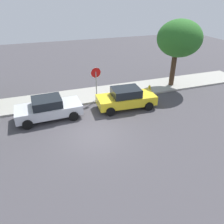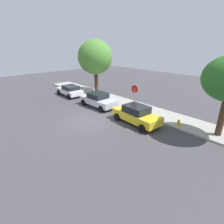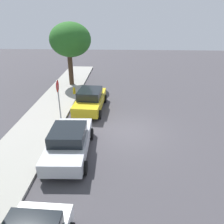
{
  "view_description": "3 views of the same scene",
  "coord_description": "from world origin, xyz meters",
  "px_view_note": "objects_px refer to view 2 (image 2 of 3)",
  "views": [
    {
      "loc": [
        -2.61,
        -10.69,
        7.6
      ],
      "look_at": [
        1.46,
        0.95,
        0.81
      ],
      "focal_mm": 35.0,
      "sensor_mm": 36.0,
      "label": 1
    },
    {
      "loc": [
        11.82,
        -7.99,
        6.29
      ],
      "look_at": [
        1.48,
        1.45,
        0.84
      ],
      "focal_mm": 28.0,
      "sensor_mm": 36.0,
      "label": 2
    },
    {
      "loc": [
        -11.39,
        0.42,
        6.64
      ],
      "look_at": [
        0.76,
        1.0,
        0.95
      ],
      "focal_mm": 35.0,
      "sensor_mm": 36.0,
      "label": 3
    }
  ],
  "objects_px": {
    "parked_car_silver": "(98,100)",
    "fire_hydrant": "(179,124)",
    "stop_sign": "(135,94)",
    "parked_car_yellow": "(136,114)",
    "street_tree_near_corner": "(95,57)",
    "parked_car_white": "(70,90)"
  },
  "relations": [
    {
      "from": "parked_car_white",
      "to": "parked_car_yellow",
      "type": "bearing_deg",
      "value": -1.02
    },
    {
      "from": "parked_car_silver",
      "to": "parked_car_white",
      "type": "distance_m",
      "value": 5.8
    },
    {
      "from": "stop_sign",
      "to": "parked_car_white",
      "type": "xyz_separation_m",
      "value": [
        -9.56,
        -1.54,
        -1.2
      ]
    },
    {
      "from": "parked_car_white",
      "to": "fire_hydrant",
      "type": "xyz_separation_m",
      "value": [
        14.22,
        1.59,
        -0.35
      ]
    },
    {
      "from": "parked_car_silver",
      "to": "fire_hydrant",
      "type": "bearing_deg",
      "value": 10.1
    },
    {
      "from": "parked_car_silver",
      "to": "street_tree_near_corner",
      "type": "distance_m",
      "value": 7.13
    },
    {
      "from": "parked_car_yellow",
      "to": "parked_car_silver",
      "type": "distance_m",
      "value": 5.54
    },
    {
      "from": "fire_hydrant",
      "to": "street_tree_near_corner",
      "type": "bearing_deg",
      "value": 171.73
    },
    {
      "from": "parked_car_yellow",
      "to": "stop_sign",
      "type": "bearing_deg",
      "value": 135.38
    },
    {
      "from": "parked_car_white",
      "to": "parked_car_silver",
      "type": "bearing_deg",
      "value": 0.92
    },
    {
      "from": "stop_sign",
      "to": "fire_hydrant",
      "type": "relative_size",
      "value": 3.86
    },
    {
      "from": "parked_car_yellow",
      "to": "fire_hydrant",
      "type": "xyz_separation_m",
      "value": [
        2.89,
        1.8,
        -0.41
      ]
    },
    {
      "from": "parked_car_yellow",
      "to": "parked_car_silver",
      "type": "xyz_separation_m",
      "value": [
        -5.53,
        0.3,
        -0.03
      ]
    },
    {
      "from": "stop_sign",
      "to": "fire_hydrant",
      "type": "height_order",
      "value": "stop_sign"
    },
    {
      "from": "parked_car_silver",
      "to": "street_tree_near_corner",
      "type": "height_order",
      "value": "street_tree_near_corner"
    },
    {
      "from": "parked_car_silver",
      "to": "parked_car_white",
      "type": "bearing_deg",
      "value": -179.08
    },
    {
      "from": "street_tree_near_corner",
      "to": "parked_car_silver",
      "type": "bearing_deg",
      "value": -35.28
    },
    {
      "from": "street_tree_near_corner",
      "to": "fire_hydrant",
      "type": "relative_size",
      "value": 9.67
    },
    {
      "from": "stop_sign",
      "to": "parked_car_silver",
      "type": "relative_size",
      "value": 0.63
    },
    {
      "from": "street_tree_near_corner",
      "to": "fire_hydrant",
      "type": "height_order",
      "value": "street_tree_near_corner"
    },
    {
      "from": "parked_car_yellow",
      "to": "parked_car_white",
      "type": "bearing_deg",
      "value": 178.98
    },
    {
      "from": "stop_sign",
      "to": "parked_car_yellow",
      "type": "xyz_separation_m",
      "value": [
        1.77,
        -1.74,
        -1.13
      ]
    }
  ]
}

